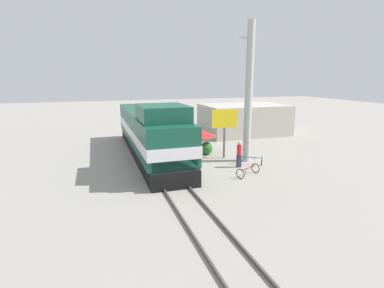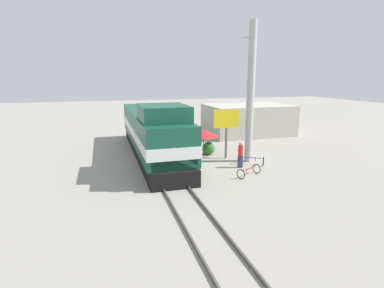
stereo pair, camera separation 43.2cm
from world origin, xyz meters
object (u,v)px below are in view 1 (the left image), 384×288
vendor_umbrella (201,133)px  billboard_sign (225,122)px  locomotive (151,133)px  utility_pole (249,93)px  person_bystander (239,153)px  bicycle (250,160)px  bicycle_spare (248,171)px

vendor_umbrella → billboard_sign: bearing=-59.4°
locomotive → utility_pole: size_ratio=1.64×
person_bystander → bicycle: (1.06, 0.35, -0.65)m
billboard_sign → bicycle_spare: 5.04m
vendor_umbrella → billboard_sign: 2.55m
utility_pole → bicycle_spare: utility_pole is taller
vendor_umbrella → bicycle_spare: 6.54m
bicycle → person_bystander: bearing=141.4°
bicycle → vendor_umbrella: bearing=61.7°
locomotive → person_bystander: bearing=-42.3°
vendor_umbrella → bicycle_spare: vendor_umbrella is taller
utility_pole → bicycle_spare: (-1.54, -3.16, -4.70)m
locomotive → vendor_umbrella: bearing=-4.3°
utility_pole → bicycle_spare: size_ratio=5.50×
bicycle → bicycle_spare: size_ratio=0.99×
vendor_umbrella → person_bystander: vendor_umbrella is taller
locomotive → bicycle: locomotive is taller
person_bystander → billboard_sign: bearing=90.4°
person_bystander → vendor_umbrella: bearing=104.8°
locomotive → vendor_umbrella: locomotive is taller
bicycle → bicycle_spare: bicycle is taller
vendor_umbrella → bicycle: 4.90m
vendor_umbrella → bicycle_spare: bearing=-81.9°
locomotive → vendor_umbrella: (4.08, -0.30, -0.18)m
bicycle → bicycle_spare: bearing=-178.1°
vendor_umbrella → bicycle: size_ratio=1.38×
locomotive → bicycle_spare: 8.45m
utility_pole → bicycle: utility_pole is taller
billboard_sign → utility_pole: bearing=-43.4°
locomotive → bicycle: (6.32, -4.45, -1.54)m
bicycle → billboard_sign: bearing=59.6°
billboard_sign → bicycle_spare: size_ratio=2.08×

